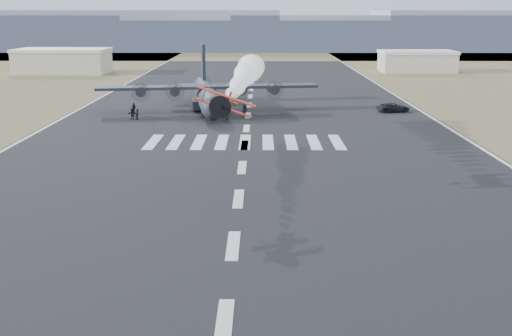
{
  "coord_description": "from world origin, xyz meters",
  "views": [
    {
      "loc": [
        1.92,
        -31.89,
        16.55
      ],
      "look_at": [
        1.62,
        19.38,
        4.0
      ],
      "focal_mm": 45.0,
      "sensor_mm": 36.0,
      "label": 1
    }
  ],
  "objects_px": {
    "crew_c": "(245,110)",
    "crew_h": "(203,113)",
    "crew_b": "(138,114)",
    "crew_f": "(132,114)",
    "aerobatic_biplane": "(224,103)",
    "crew_g": "(219,113)",
    "support_vehicle": "(394,107)",
    "crew_d": "(134,108)",
    "crew_a": "(244,112)",
    "crew_e": "(213,108)",
    "hangar_right": "(417,61)",
    "hangar_left": "(63,61)",
    "transport_aircraft": "(207,94)"
  },
  "relations": [
    {
      "from": "crew_c",
      "to": "crew_h",
      "type": "relative_size",
      "value": 1.07
    },
    {
      "from": "transport_aircraft",
      "to": "crew_a",
      "type": "bearing_deg",
      "value": -60.6
    },
    {
      "from": "crew_f",
      "to": "hangar_left",
      "type": "bearing_deg",
      "value": -116.72
    },
    {
      "from": "crew_a",
      "to": "crew_e",
      "type": "relative_size",
      "value": 1.1
    },
    {
      "from": "crew_c",
      "to": "crew_d",
      "type": "xyz_separation_m",
      "value": [
        -18.45,
        1.45,
        -0.01
      ]
    },
    {
      "from": "crew_c",
      "to": "crew_e",
      "type": "height_order",
      "value": "crew_c"
    },
    {
      "from": "hangar_left",
      "to": "crew_d",
      "type": "height_order",
      "value": "hangar_left"
    },
    {
      "from": "aerobatic_biplane",
      "to": "crew_f",
      "type": "relative_size",
      "value": 2.96
    },
    {
      "from": "crew_e",
      "to": "crew_g",
      "type": "distance_m",
      "value": 5.95
    },
    {
      "from": "crew_d",
      "to": "crew_e",
      "type": "bearing_deg",
      "value": -56.2
    },
    {
      "from": "crew_g",
      "to": "hangar_left",
      "type": "bearing_deg",
      "value": 107.48
    },
    {
      "from": "aerobatic_biplane",
      "to": "crew_c",
      "type": "height_order",
      "value": "aerobatic_biplane"
    },
    {
      "from": "crew_d",
      "to": "hangar_left",
      "type": "bearing_deg",
      "value": 52.47
    },
    {
      "from": "crew_b",
      "to": "crew_d",
      "type": "distance_m",
      "value": 6.1
    },
    {
      "from": "hangar_left",
      "to": "crew_h",
      "type": "bearing_deg",
      "value": -59.34
    },
    {
      "from": "aerobatic_biplane",
      "to": "crew_g",
      "type": "distance_m",
      "value": 44.41
    },
    {
      "from": "crew_b",
      "to": "crew_a",
      "type": "bearing_deg",
      "value": -75.07
    },
    {
      "from": "hangar_right",
      "to": "crew_g",
      "type": "xyz_separation_m",
      "value": [
        -50.5,
        -80.86,
        -2.12
      ]
    },
    {
      "from": "crew_d",
      "to": "crew_e",
      "type": "distance_m",
      "value": 13.07
    },
    {
      "from": "crew_f",
      "to": "aerobatic_biplane",
      "type": "bearing_deg",
      "value": 61.36
    },
    {
      "from": "transport_aircraft",
      "to": "crew_h",
      "type": "bearing_deg",
      "value": -98.34
    },
    {
      "from": "hangar_right",
      "to": "crew_g",
      "type": "relative_size",
      "value": 11.5
    },
    {
      "from": "hangar_left",
      "to": "crew_a",
      "type": "xyz_separation_m",
      "value": [
        51.41,
        -75.38,
        -2.47
      ]
    },
    {
      "from": "aerobatic_biplane",
      "to": "crew_a",
      "type": "distance_m",
      "value": 44.77
    },
    {
      "from": "aerobatic_biplane",
      "to": "crew_b",
      "type": "distance_m",
      "value": 45.73
    },
    {
      "from": "support_vehicle",
      "to": "crew_d",
      "type": "height_order",
      "value": "crew_d"
    },
    {
      "from": "support_vehicle",
      "to": "hangar_left",
      "type": "bearing_deg",
      "value": 37.17
    },
    {
      "from": "transport_aircraft",
      "to": "crew_f",
      "type": "xyz_separation_m",
      "value": [
        -11.02,
        -10.35,
        -1.86
      ]
    },
    {
      "from": "crew_f",
      "to": "crew_h",
      "type": "distance_m",
      "value": 11.1
    },
    {
      "from": "crew_b",
      "to": "crew_h",
      "type": "distance_m",
      "value": 10.22
    },
    {
      "from": "crew_d",
      "to": "crew_f",
      "type": "height_order",
      "value": "crew_d"
    },
    {
      "from": "crew_e",
      "to": "crew_h",
      "type": "height_order",
      "value": "crew_h"
    },
    {
      "from": "aerobatic_biplane",
      "to": "transport_aircraft",
      "type": "relative_size",
      "value": 0.14
    },
    {
      "from": "crew_b",
      "to": "aerobatic_biplane",
      "type": "bearing_deg",
      "value": -151.04
    },
    {
      "from": "hangar_right",
      "to": "crew_c",
      "type": "relative_size",
      "value": 11.08
    },
    {
      "from": "aerobatic_biplane",
      "to": "crew_d",
      "type": "distance_m",
      "value": 51.73
    },
    {
      "from": "crew_d",
      "to": "crew_b",
      "type": "bearing_deg",
      "value": -135.75
    },
    {
      "from": "crew_b",
      "to": "crew_e",
      "type": "height_order",
      "value": "crew_e"
    },
    {
      "from": "crew_a",
      "to": "crew_e",
      "type": "distance_m",
      "value": 7.55
    },
    {
      "from": "crew_b",
      "to": "hangar_left",
      "type": "bearing_deg",
      "value": 32.41
    },
    {
      "from": "crew_h",
      "to": "crew_a",
      "type": "bearing_deg",
      "value": -11.84
    },
    {
      "from": "hangar_right",
      "to": "crew_e",
      "type": "bearing_deg",
      "value": -124.69
    },
    {
      "from": "support_vehicle",
      "to": "crew_b",
      "type": "relative_size",
      "value": 3.22
    },
    {
      "from": "crew_b",
      "to": "crew_e",
      "type": "distance_m",
      "value": 13.39
    },
    {
      "from": "crew_e",
      "to": "hangar_right",
      "type": "bearing_deg",
      "value": -95.16
    },
    {
      "from": "crew_c",
      "to": "crew_g",
      "type": "bearing_deg",
      "value": -19.49
    },
    {
      "from": "hangar_left",
      "to": "crew_g",
      "type": "height_order",
      "value": "hangar_left"
    },
    {
      "from": "hangar_right",
      "to": "crew_f",
      "type": "relative_size",
      "value": 11.26
    },
    {
      "from": "crew_a",
      "to": "crew_d",
      "type": "xyz_separation_m",
      "value": [
        -18.39,
        3.89,
        -0.02
      ]
    },
    {
      "from": "support_vehicle",
      "to": "crew_f",
      "type": "relative_size",
      "value": 3.0
    }
  ]
}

